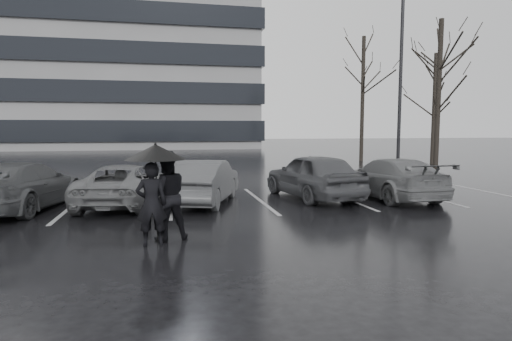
{
  "coord_description": "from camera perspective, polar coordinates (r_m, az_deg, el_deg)",
  "views": [
    {
      "loc": [
        -2.25,
        -10.58,
        2.27
      ],
      "look_at": [
        0.17,
        1.0,
        1.1
      ],
      "focal_mm": 30.0,
      "sensor_mm": 36.0,
      "label": 1
    }
  ],
  "objects": [
    {
      "name": "ground",
      "position": [
        11.05,
        0.2,
        -6.21
      ],
      "size": [
        160.0,
        160.0,
        0.0
      ],
      "primitive_type": "plane",
      "color": "black",
      "rests_on": "ground"
    },
    {
      "name": "car_main",
      "position": [
        14.05,
        7.59,
        -0.66
      ],
      "size": [
        2.46,
        4.56,
        1.47
      ],
      "primitive_type": "imported",
      "rotation": [
        0.0,
        0.0,
        3.31
      ],
      "color": "black",
      "rests_on": "ground"
    },
    {
      "name": "car_west_a",
      "position": [
        13.08,
        -6.89,
        -1.45
      ],
      "size": [
        2.64,
        4.26,
        1.33
      ],
      "primitive_type": "imported",
      "rotation": [
        0.0,
        0.0,
        2.81
      ],
      "color": "#2B2B2D",
      "rests_on": "ground"
    },
    {
      "name": "car_west_b",
      "position": [
        13.23,
        -17.11,
        -1.82
      ],
      "size": [
        2.68,
        4.63,
        1.21
      ],
      "primitive_type": "imported",
      "rotation": [
        0.0,
        0.0,
        2.98
      ],
      "color": "#464749",
      "rests_on": "ground"
    },
    {
      "name": "car_west_c",
      "position": [
        13.57,
        -28.76,
        -1.8
      ],
      "size": [
        2.71,
        4.92,
        1.35
      ],
      "primitive_type": "imported",
      "rotation": [
        0.0,
        0.0,
        2.96
      ],
      "color": "black",
      "rests_on": "ground"
    },
    {
      "name": "car_east",
      "position": [
        14.58,
        17.44,
        -0.97
      ],
      "size": [
        2.06,
        4.6,
        1.31
      ],
      "primitive_type": "imported",
      "rotation": [
        0.0,
        0.0,
        3.19
      ],
      "color": "#464749",
      "rests_on": "ground"
    },
    {
      "name": "pedestrian_left",
      "position": [
        8.52,
        -13.76,
        -4.34
      ],
      "size": [
        0.61,
        0.42,
        1.63
      ],
      "primitive_type": "imported",
      "rotation": [
        0.0,
        0.0,
        3.2
      ],
      "color": "black",
      "rests_on": "ground"
    },
    {
      "name": "pedestrian_right",
      "position": [
        8.86,
        -11.9,
        -3.29
      ],
      "size": [
        1.01,
        0.86,
        1.82
      ],
      "primitive_type": "imported",
      "rotation": [
        0.0,
        0.0,
        3.35
      ],
      "color": "black",
      "rests_on": "ground"
    },
    {
      "name": "umbrella",
      "position": [
        8.5,
        -13.25,
        2.41
      ],
      "size": [
        1.17,
        1.17,
        1.99
      ],
      "color": "black",
      "rests_on": "ground"
    },
    {
      "name": "lamp_post",
      "position": [
        20.67,
        18.67,
        10.24
      ],
      "size": [
        0.48,
        0.48,
        8.8
      ],
      "rotation": [
        0.0,
        0.0,
        0.21
      ],
      "color": "gray",
      "rests_on": "ground"
    },
    {
      "name": "stall_stripes",
      "position": [
        13.35,
        -5.42,
        -4.16
      ],
      "size": [
        19.72,
        5.0,
        0.0
      ],
      "color": "#969698",
      "rests_on": "ground"
    },
    {
      "name": "tree_east",
      "position": [
        25.09,
        23.16,
        9.15
      ],
      "size": [
        0.26,
        0.26,
        8.0
      ],
      "primitive_type": "cylinder",
      "color": "black",
      "rests_on": "ground"
    },
    {
      "name": "tree_ne",
      "position": [
        29.77,
        22.66,
        7.58
      ],
      "size": [
        0.26,
        0.26,
        7.0
      ],
      "primitive_type": "cylinder",
      "color": "black",
      "rests_on": "ground"
    },
    {
      "name": "tree_north",
      "position": [
        30.66,
        14.02,
        9.18
      ],
      "size": [
        0.26,
        0.26,
        8.5
      ],
      "primitive_type": "cylinder",
      "color": "black",
      "rests_on": "ground"
    }
  ]
}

